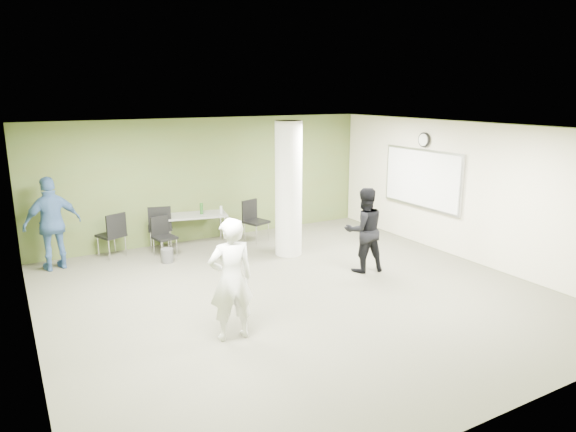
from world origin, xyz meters
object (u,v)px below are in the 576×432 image
chair_back_left (113,232)px  man_black (364,230)px  woman_white (231,279)px  folding_table (192,217)px  man_blue (53,224)px

chair_back_left → man_black: bearing=118.4°
woman_white → man_black: (3.30, 1.33, -0.06)m
folding_table → woman_white: size_ratio=0.93×
man_blue → folding_table: bearing=171.0°
chair_back_left → folding_table: bearing=156.3°
folding_table → woman_white: bearing=-90.8°
chair_back_left → man_black: size_ratio=0.58×
chair_back_left → man_blue: size_ratio=0.52×
folding_table → woman_white: woman_white is taller
man_blue → man_black: bearing=137.5°
folding_table → chair_back_left: 1.70m
man_black → man_blue: size_ratio=0.89×
chair_back_left → man_blue: 1.20m
chair_back_left → man_black: man_black is taller
folding_table → man_black: man_black is taller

